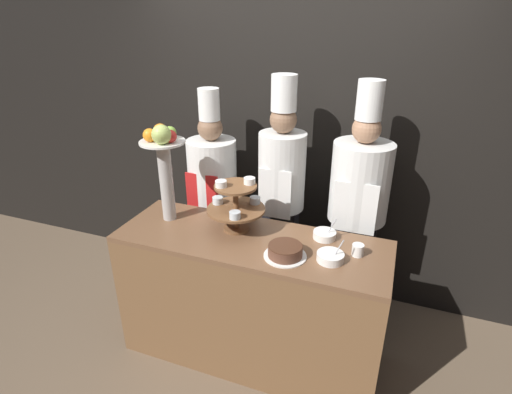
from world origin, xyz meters
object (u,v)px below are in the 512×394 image
(cake_round, at_px, (285,251))
(cup_white, at_px, (358,250))
(tiered_stand, at_px, (236,203))
(fruit_pedestal, at_px, (164,157))
(chef_left, at_px, (213,191))
(chef_center_left, at_px, (281,190))
(chef_center_right, at_px, (357,206))
(serving_bowl_near, at_px, (330,257))
(serving_bowl_far, at_px, (325,235))

(cake_round, relative_size, cup_white, 3.53)
(tiered_stand, height_order, fruit_pedestal, fruit_pedestal)
(tiered_stand, relative_size, fruit_pedestal, 0.56)
(tiered_stand, height_order, chef_left, chef_left)
(fruit_pedestal, distance_m, cup_white, 1.35)
(chef_center_left, bearing_deg, chef_center_right, -0.00)
(cake_round, relative_size, serving_bowl_near, 1.61)
(serving_bowl_near, distance_m, chef_center_left, 0.84)
(fruit_pedestal, bearing_deg, tiered_stand, 3.06)
(serving_bowl_near, bearing_deg, chef_center_right, 84.76)
(fruit_pedestal, height_order, chef_left, chef_left)
(serving_bowl_near, bearing_deg, tiered_stand, 166.89)
(fruit_pedestal, distance_m, chef_center_left, 0.91)
(serving_bowl_far, height_order, chef_center_right, chef_center_right)
(cake_round, height_order, chef_center_left, chef_center_left)
(cake_round, xyz_separation_m, cup_white, (0.40, 0.16, 0.00))
(tiered_stand, relative_size, chef_center_right, 0.20)
(fruit_pedestal, distance_m, chef_left, 0.72)
(tiered_stand, relative_size, chef_left, 0.22)
(cake_round, height_order, serving_bowl_far, serving_bowl_far)
(cake_round, distance_m, serving_bowl_near, 0.26)
(fruit_pedestal, bearing_deg, serving_bowl_far, 6.28)
(tiered_stand, distance_m, chef_center_left, 0.55)
(chef_center_left, distance_m, chef_center_right, 0.57)
(fruit_pedestal, xyz_separation_m, chef_left, (0.06, 0.54, -0.46))
(chef_center_left, bearing_deg, chef_left, -179.99)
(serving_bowl_near, distance_m, serving_bowl_far, 0.26)
(cup_white, distance_m, serving_bowl_near, 0.18)
(fruit_pedestal, xyz_separation_m, chef_center_right, (1.20, 0.54, -0.39))
(tiered_stand, xyz_separation_m, chef_left, (-0.43, 0.52, -0.20))
(fruit_pedestal, bearing_deg, serving_bowl_near, -6.27)
(chef_center_right, bearing_deg, cup_white, -82.03)
(tiered_stand, relative_size, serving_bowl_near, 2.41)
(serving_bowl_near, relative_size, chef_left, 0.09)
(tiered_stand, xyz_separation_m, chef_center_right, (0.71, 0.52, -0.13))
(cup_white, distance_m, chef_center_right, 0.56)
(serving_bowl_near, distance_m, chef_left, 1.27)
(tiered_stand, distance_m, serving_bowl_near, 0.69)
(serving_bowl_near, relative_size, serving_bowl_far, 1.06)
(serving_bowl_near, relative_size, chef_center_right, 0.08)
(fruit_pedestal, xyz_separation_m, cup_white, (1.28, -0.01, -0.42))
(serving_bowl_far, relative_size, chef_center_left, 0.08)
(serving_bowl_far, distance_m, chef_left, 1.08)
(chef_center_right, bearing_deg, chef_center_left, 180.00)
(serving_bowl_far, relative_size, chef_left, 0.08)
(fruit_pedestal, bearing_deg, cake_round, -11.17)
(tiered_stand, distance_m, chef_left, 0.70)
(serving_bowl_far, xyz_separation_m, chef_center_right, (0.14, 0.43, 0.04))
(fruit_pedestal, xyz_separation_m, chef_center_left, (0.64, 0.54, -0.36))
(tiered_stand, bearing_deg, fruit_pedestal, -176.94)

